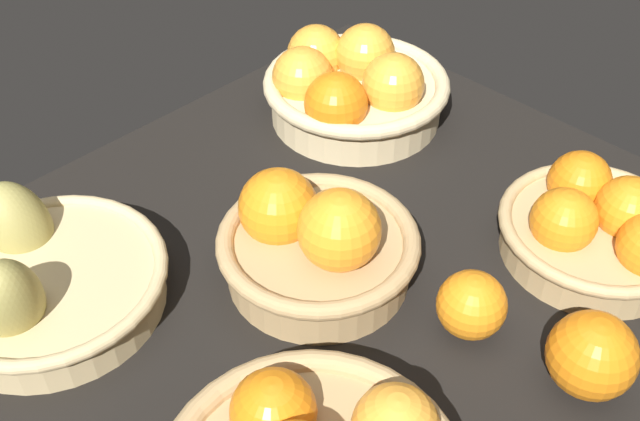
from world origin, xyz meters
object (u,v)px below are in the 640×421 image
object	(u,v)px
basket_near_left	(351,86)
basket_center	(318,244)
basket_near_right_pears	(42,281)
loose_orange_back_gap	(472,305)
basket_far_left	(598,227)
loose_orange_front_gap	(592,355)

from	to	relation	value
basket_near_left	basket_center	world-z (taller)	basket_center
basket_center	basket_near_right_pears	size ratio (longest dim) A/B	0.85
basket_near_left	loose_orange_back_gap	size ratio (longest dim) A/B	3.58
basket_center	basket_near_right_pears	distance (cm)	27.80
basket_near_right_pears	loose_orange_back_gap	bearing A→B (deg)	130.20
basket_far_left	loose_orange_front_gap	bearing A→B (deg)	27.20
basket_far_left	loose_orange_back_gap	xyz separation A→B (cm)	(18.14, -3.27, -0.42)
loose_orange_front_gap	loose_orange_back_gap	distance (cm)	11.71
basket_near_right_pears	basket_far_left	bearing A→B (deg)	141.91
loose_orange_back_gap	basket_far_left	bearing A→B (deg)	169.78
basket_far_left	loose_orange_front_gap	world-z (taller)	basket_far_left
basket_near_left	basket_far_left	xyz separation A→B (cm)	(0.85, 36.80, -0.91)
basket_near_left	basket_center	distance (cm)	30.09
basket_center	loose_orange_back_gap	bearing A→B (deg)	108.50
loose_orange_back_gap	loose_orange_front_gap	bearing A→B (deg)	100.48
basket_near_left	basket_near_right_pears	xyz separation A→B (cm)	(46.38, 1.10, -1.36)
basket_center	basket_near_left	bearing A→B (deg)	-143.63
loose_orange_back_gap	basket_near_left	bearing A→B (deg)	-119.52
basket_near_right_pears	basket_near_left	bearing A→B (deg)	-178.64
basket_near_left	loose_orange_back_gap	world-z (taller)	basket_near_left
basket_center	basket_near_right_pears	xyz separation A→B (cm)	(22.15, -16.75, -1.19)
basket_near_right_pears	loose_orange_front_gap	world-z (taller)	basket_near_right_pears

